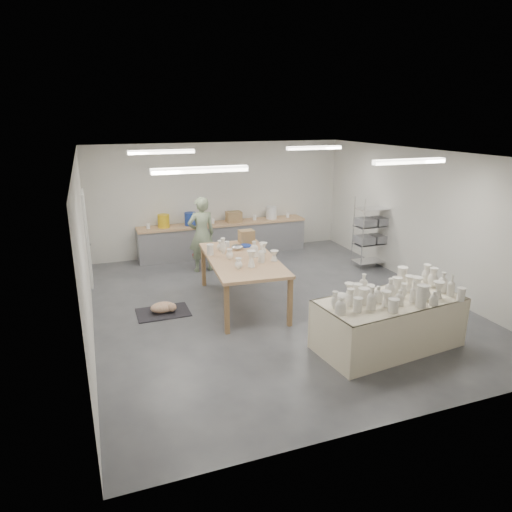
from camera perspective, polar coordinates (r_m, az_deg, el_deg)
name	(u,v)px	position (r m, az deg, el deg)	size (l,w,h in m)	color
room	(269,204)	(8.79, 1.65, 6.52)	(8.00, 8.02, 3.00)	#424449
back_counter	(223,237)	(12.49, -4.11, 2.34)	(4.60, 0.60, 1.24)	#AD7E54
wire_shelf	(373,231)	(11.72, 14.37, 3.01)	(0.88, 0.48, 1.80)	silver
drying_table	(389,321)	(7.85, 16.29, -7.77)	(2.49, 1.38, 1.20)	olive
work_table	(243,257)	(9.13, -1.69, -0.16)	(1.50, 2.70, 1.33)	#AD7E54
rug	(163,312)	(9.13, -11.54, -6.91)	(1.00, 0.70, 0.02)	black
cat	(164,307)	(9.07, -11.42, -6.28)	(0.56, 0.49, 0.20)	white
potter	(202,234)	(11.11, -6.82, 2.69)	(0.67, 0.44, 1.84)	gray
red_stool	(200,255)	(11.53, -7.03, 0.07)	(0.44, 0.44, 0.35)	#AD2518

